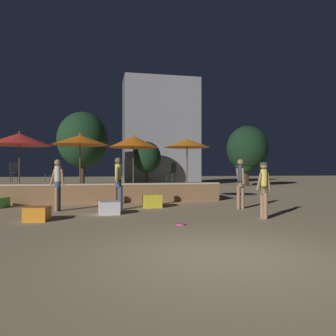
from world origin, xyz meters
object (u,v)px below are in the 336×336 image
person_1 (264,188)px  background_tree_3 (246,160)px  patio_umbrella_2 (80,140)px  cube_seat_3 (37,214)px  patio_umbrella_1 (187,143)px  background_tree_1 (83,140)px  patio_umbrella_3 (133,142)px  frisbee_disc (181,224)px  person_3 (241,181)px  bistro_chair_0 (14,170)px  cube_seat_1 (152,201)px  bistro_chair_1 (172,170)px  bistro_chair_2 (52,170)px  cube_seat_0 (109,208)px  person_0 (118,181)px  background_tree_2 (147,157)px  person_2 (58,183)px  patio_umbrella_0 (19,139)px  background_tree_0 (247,148)px

person_1 → background_tree_3: (7.51, 17.27, 1.32)m
patio_umbrella_2 → cube_seat_3: (-0.87, -4.63, -2.46)m
patio_umbrella_1 → person_1: (0.85, -5.35, -1.68)m
patio_umbrella_1 → background_tree_1: 11.17m
patio_umbrella_3 → frisbee_disc: bearing=-84.0°
person_3 → bistro_chair_0: bearing=143.3°
cube_seat_1 → bistro_chair_1: bistro_chair_1 is taller
frisbee_disc → bistro_chair_2: bearing=119.0°
bistro_chair_2 → frisbee_disc: bearing=58.4°
cube_seat_3 → person_1: person_1 is taller
patio_umbrella_3 → frisbee_disc: (0.63, -5.97, -2.58)m
patio_umbrella_1 → person_1: 5.67m
patio_umbrella_2 → bistro_chair_1: bearing=10.3°
patio_umbrella_3 → cube_seat_0: size_ratio=4.36×
patio_umbrella_1 → bistro_chair_1: size_ratio=3.16×
background_tree_3 → bistro_chair_2: bearing=-144.3°
bistro_chair_0 → bistro_chair_1: (7.11, -0.90, 0.00)m
background_tree_1 → cube_seat_0: bearing=-83.6°
person_0 → background_tree_2: background_tree_2 is taller
cube_seat_1 → person_2: bearing=-173.5°
cube_seat_1 → background_tree_1: size_ratio=0.12×
background_tree_2 → person_3: bearing=-85.4°
patio_umbrella_2 → frisbee_disc: bearing=-64.9°
patio_umbrella_2 → cube_seat_3: size_ratio=4.34×
patio_umbrella_2 → patio_umbrella_0: bearing=-176.1°
patio_umbrella_0 → bistro_chair_2: 2.29m
patio_umbrella_0 → background_tree_1: background_tree_1 is taller
frisbee_disc → person_0: bearing=112.3°
patio_umbrella_1 → background_tree_3: size_ratio=0.84×
person_2 → bistro_chair_1: bearing=-37.8°
cube_seat_1 → person_1: 4.40m
background_tree_1 → person_3: bearing=-64.5°
person_1 → bistro_chair_0: bearing=-138.1°
person_0 → frisbee_disc: (1.41, -3.43, -1.00)m
bistro_chair_2 → patio_umbrella_1: bearing=103.9°
patio_umbrella_2 → frisbee_disc: (2.85, -6.08, -2.64)m
cube_seat_0 → person_1: 4.77m
bistro_chair_0 → bistro_chair_1: bearing=-36.2°
person_1 → bistro_chair_1: size_ratio=1.80×
patio_umbrella_2 → person_0: 3.44m
patio_umbrella_3 → bistro_chair_0: (-5.19, 1.77, -1.23)m
cube_seat_1 → bistro_chair_2: 5.54m
person_2 → background_tree_3: size_ratio=0.52×
person_3 → bistro_chair_1: size_ratio=1.99×
cube_seat_0 → background_tree_0: size_ratio=0.13×
patio_umbrella_2 → bistro_chair_0: bearing=150.9°
background_tree_2 → frisbee_disc: bearing=-95.3°
person_1 → bistro_chair_0: (-8.41, 7.19, 0.48)m
cube_seat_3 → background_tree_1: size_ratio=0.12×
patio_umbrella_2 → bistro_chair_0: 3.63m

